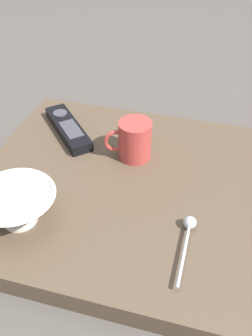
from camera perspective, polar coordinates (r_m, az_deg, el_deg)
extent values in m
plane|color=#47423D|center=(0.79, 0.06, -4.60)|extent=(6.00, 6.00, 0.00)
cube|color=#4C3D2D|center=(0.78, 0.07, -3.43)|extent=(0.62, 0.54, 0.05)
cylinder|color=beige|center=(0.71, -15.95, -7.45)|extent=(0.06, 0.06, 0.01)
cone|color=beige|center=(0.69, -16.42, -5.68)|extent=(0.15, 0.15, 0.06)
torus|color=beige|center=(0.67, -16.85, -4.04)|extent=(0.14, 0.14, 0.01)
cylinder|color=#A53833|center=(0.80, 1.38, 4.32)|extent=(0.07, 0.07, 0.09)
torus|color=#A53833|center=(0.79, -1.51, 4.20)|extent=(0.05, 0.03, 0.05)
cylinder|color=#A3A5B2|center=(0.63, 8.86, -13.00)|extent=(0.01, 0.13, 0.01)
sphere|color=#A3A5B2|center=(0.68, 9.80, -8.28)|extent=(0.02, 0.02, 0.02)
cube|color=black|center=(0.90, -8.89, 6.04)|extent=(0.17, 0.17, 0.02)
cylinder|color=#3A3A42|center=(0.94, -10.11, 8.32)|extent=(0.03, 0.03, 0.00)
cube|color=#3A3A42|center=(0.88, -8.43, 5.98)|extent=(0.08, 0.08, 0.00)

